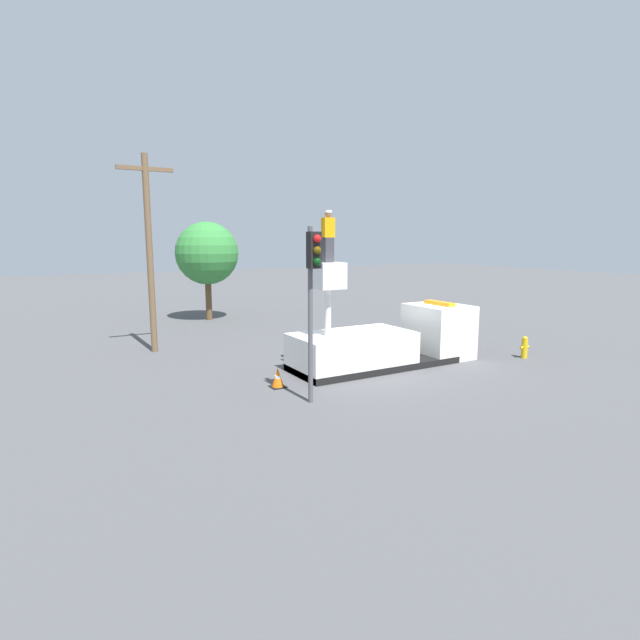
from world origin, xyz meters
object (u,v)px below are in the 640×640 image
object	(u,v)px
fire_hydrant	(524,347)
traffic_cone_rear	(278,378)
utility_pole	(149,247)
tree_left_bg	(207,254)
worker	(328,236)
traffic_light_pole	(313,280)
bucket_truck	(386,343)

from	to	relation	value
fire_hydrant	traffic_cone_rear	bearing A→B (deg)	172.89
utility_pole	traffic_cone_rear	bearing A→B (deg)	-72.29
tree_left_bg	utility_pole	size ratio (longest dim) A/B	0.71
fire_hydrant	traffic_cone_rear	distance (m)	10.32
worker	traffic_light_pole	size ratio (longest dim) A/B	0.35
bucket_truck	traffic_light_pole	bearing A→B (deg)	-150.55
tree_left_bg	utility_pole	bearing A→B (deg)	-122.93
bucket_truck	fire_hydrant	world-z (taller)	bucket_truck
worker	tree_left_bg	bearing A→B (deg)	89.77
fire_hydrant	utility_pole	bearing A→B (deg)	145.78
utility_pole	fire_hydrant	bearing A→B (deg)	-34.22
fire_hydrant	traffic_cone_rear	size ratio (longest dim) A/B	1.39
worker	traffic_light_pole	distance (m)	3.52
worker	utility_pole	world-z (taller)	utility_pole
worker	traffic_cone_rear	world-z (taller)	worker
traffic_light_pole	fire_hydrant	size ratio (longest dim) A/B	5.71
tree_left_bg	utility_pole	world-z (taller)	utility_pole
bucket_truck	worker	bearing A→B (deg)	180.00
traffic_light_pole	utility_pole	size ratio (longest dim) A/B	0.63
bucket_truck	fire_hydrant	distance (m)	5.78
worker	fire_hydrant	xyz separation A→B (m)	(8.00, -1.91, -4.35)
bucket_truck	worker	world-z (taller)	worker
fire_hydrant	utility_pole	distance (m)	15.68
fire_hydrant	tree_left_bg	size ratio (longest dim) A/B	0.16
traffic_light_pole	traffic_cone_rear	xyz separation A→B (m)	(-0.20, 1.97, -3.27)
traffic_light_pole	traffic_cone_rear	bearing A→B (deg)	95.68
fire_hydrant	utility_pole	xyz separation A→B (m)	(-12.56, 8.54, 3.92)
traffic_light_pole	fire_hydrant	bearing A→B (deg)	3.94
traffic_cone_rear	tree_left_bg	xyz separation A→B (m)	(2.29, 14.38, 3.57)
fire_hydrant	tree_left_bg	distance (m)	17.89
traffic_light_pole	tree_left_bg	size ratio (longest dim) A/B	0.89
fire_hydrant	tree_left_bg	world-z (taller)	tree_left_bg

